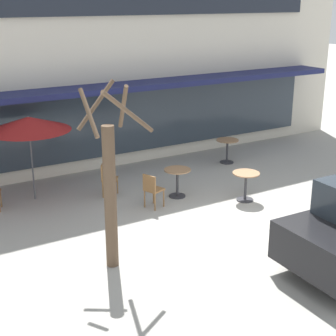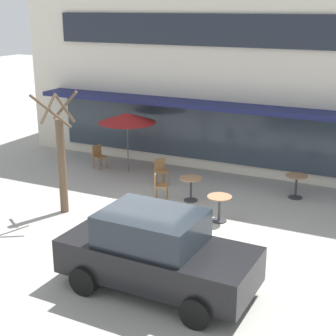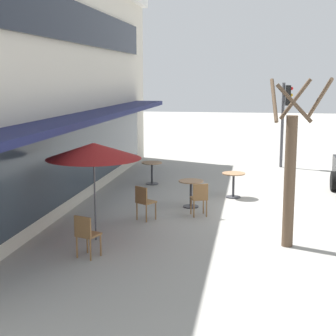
{
  "view_description": "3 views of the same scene",
  "coord_description": "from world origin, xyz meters",
  "px_view_note": "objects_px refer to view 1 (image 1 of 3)",
  "views": [
    {
      "loc": [
        -6.77,
        -8.01,
        5.02
      ],
      "look_at": [
        -0.27,
        2.87,
        0.81
      ],
      "focal_mm": 55.0,
      "sensor_mm": 36.0,
      "label": 1
    },
    {
      "loc": [
        5.95,
        -11.17,
        5.88
      ],
      "look_at": [
        -0.64,
        2.37,
        1.12
      ],
      "focal_mm": 55.0,
      "sensor_mm": 36.0,
      "label": 2
    },
    {
      "loc": [
        -14.05,
        1.12,
        3.61
      ],
      "look_at": [
        -0.74,
        3.32,
        1.22
      ],
      "focal_mm": 55.0,
      "sensor_mm": 36.0,
      "label": 3
    }
  ],
  "objects_px": {
    "patio_umbrella_green_folded": "(29,124)",
    "cafe_chair_0": "(107,177)",
    "street_tree": "(110,185)",
    "cafe_table_near_wall": "(246,182)",
    "cafe_chair_2": "(152,188)",
    "cafe_table_by_tree": "(177,178)",
    "cafe_table_streetside": "(227,147)"
  },
  "relations": [
    {
      "from": "cafe_table_streetside",
      "to": "cafe_table_near_wall",
      "type": "bearing_deg",
      "value": -118.62
    },
    {
      "from": "cafe_table_streetside",
      "to": "cafe_table_by_tree",
      "type": "relative_size",
      "value": 1.0
    },
    {
      "from": "cafe_chair_2",
      "to": "patio_umbrella_green_folded",
      "type": "bearing_deg",
      "value": 138.2
    },
    {
      "from": "cafe_table_near_wall",
      "to": "street_tree",
      "type": "height_order",
      "value": "street_tree"
    },
    {
      "from": "cafe_table_by_tree",
      "to": "cafe_table_streetside",
      "type": "bearing_deg",
      "value": 30.13
    },
    {
      "from": "cafe_table_near_wall",
      "to": "cafe_table_streetside",
      "type": "distance_m",
      "value": 3.22
    },
    {
      "from": "cafe_table_by_tree",
      "to": "street_tree",
      "type": "bearing_deg",
      "value": -140.69
    },
    {
      "from": "street_tree",
      "to": "cafe_chair_2",
      "type": "bearing_deg",
      "value": 45.82
    },
    {
      "from": "patio_umbrella_green_folded",
      "to": "cafe_chair_2",
      "type": "height_order",
      "value": "patio_umbrella_green_folded"
    },
    {
      "from": "cafe_table_near_wall",
      "to": "cafe_table_by_tree",
      "type": "bearing_deg",
      "value": 140.44
    },
    {
      "from": "cafe_table_by_tree",
      "to": "cafe_chair_2",
      "type": "xyz_separation_m",
      "value": [
        -0.95,
        -0.34,
        0.01
      ]
    },
    {
      "from": "patio_umbrella_green_folded",
      "to": "cafe_chair_0",
      "type": "xyz_separation_m",
      "value": [
        1.74,
        -0.75,
        -1.5
      ]
    },
    {
      "from": "cafe_table_near_wall",
      "to": "patio_umbrella_green_folded",
      "type": "distance_m",
      "value": 5.69
    },
    {
      "from": "patio_umbrella_green_folded",
      "to": "cafe_table_near_wall",
      "type": "bearing_deg",
      "value": -31.79
    },
    {
      "from": "cafe_chair_0",
      "to": "cafe_chair_2",
      "type": "relative_size",
      "value": 1.0
    },
    {
      "from": "cafe_table_streetside",
      "to": "street_tree",
      "type": "distance_m",
      "value": 7.35
    },
    {
      "from": "cafe_chair_0",
      "to": "patio_umbrella_green_folded",
      "type": "bearing_deg",
      "value": 156.76
    },
    {
      "from": "patio_umbrella_green_folded",
      "to": "cafe_chair_0",
      "type": "height_order",
      "value": "patio_umbrella_green_folded"
    },
    {
      "from": "cafe_table_near_wall",
      "to": "cafe_table_streetside",
      "type": "bearing_deg",
      "value": 61.38
    },
    {
      "from": "patio_umbrella_green_folded",
      "to": "cafe_table_by_tree",
      "type": "bearing_deg",
      "value": -28.09
    },
    {
      "from": "patio_umbrella_green_folded",
      "to": "cafe_chair_0",
      "type": "distance_m",
      "value": 2.41
    },
    {
      "from": "street_tree",
      "to": "cafe_table_near_wall",
      "type": "bearing_deg",
      "value": 17.01
    },
    {
      "from": "cafe_table_near_wall",
      "to": "patio_umbrella_green_folded",
      "type": "height_order",
      "value": "patio_umbrella_green_folded"
    },
    {
      "from": "cafe_table_streetside",
      "to": "cafe_chair_2",
      "type": "distance_m",
      "value": 4.36
    },
    {
      "from": "cafe_chair_2",
      "to": "street_tree",
      "type": "relative_size",
      "value": 0.25
    },
    {
      "from": "cafe_chair_0",
      "to": "cafe_chair_2",
      "type": "bearing_deg",
      "value": -65.73
    },
    {
      "from": "cafe_table_near_wall",
      "to": "cafe_chair_0",
      "type": "height_order",
      "value": "cafe_chair_0"
    },
    {
      "from": "cafe_table_near_wall",
      "to": "cafe_table_by_tree",
      "type": "height_order",
      "value": "same"
    },
    {
      "from": "cafe_table_by_tree",
      "to": "cafe_chair_2",
      "type": "distance_m",
      "value": 1.01
    },
    {
      "from": "patio_umbrella_green_folded",
      "to": "cafe_chair_0",
      "type": "bearing_deg",
      "value": -23.24
    },
    {
      "from": "cafe_chair_0",
      "to": "street_tree",
      "type": "relative_size",
      "value": 0.25
    },
    {
      "from": "cafe_table_near_wall",
      "to": "cafe_table_streetside",
      "type": "xyz_separation_m",
      "value": [
        1.54,
        2.82,
        0.0
      ]
    }
  ]
}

